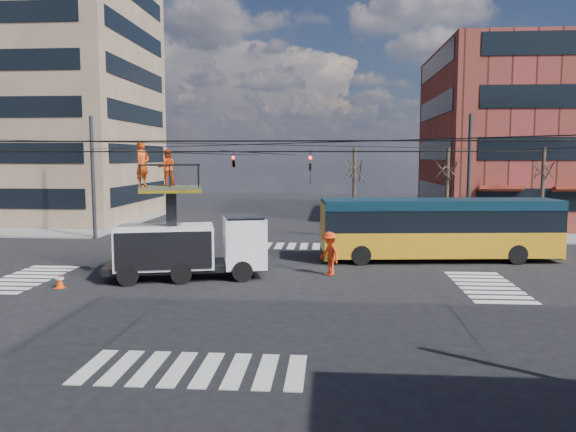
% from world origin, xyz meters
% --- Properties ---
extents(ground, '(120.00, 120.00, 0.00)m').
position_xyz_m(ground, '(0.00, 0.00, 0.00)').
color(ground, black).
rests_on(ground, ground).
extents(sidewalk_ne, '(18.00, 18.00, 0.12)m').
position_xyz_m(sidewalk_ne, '(21.00, 21.00, 0.06)').
color(sidewalk_ne, slate).
rests_on(sidewalk_ne, ground).
extents(sidewalk_nw, '(18.00, 18.00, 0.12)m').
position_xyz_m(sidewalk_nw, '(-21.00, 21.00, 0.06)').
color(sidewalk_nw, slate).
rests_on(sidewalk_nw, ground).
extents(crosswalks, '(22.40, 22.40, 0.02)m').
position_xyz_m(crosswalks, '(0.00, 0.00, 0.01)').
color(crosswalks, silver).
rests_on(crosswalks, ground).
extents(building_tower, '(18.06, 16.06, 30.00)m').
position_xyz_m(building_tower, '(-21.98, 23.98, 15.00)').
color(building_tower, '#816452').
rests_on(building_tower, ground).
extents(building_ne, '(20.06, 16.06, 14.00)m').
position_xyz_m(building_ne, '(21.98, 23.98, 7.00)').
color(building_ne, brown).
rests_on(building_ne, ground).
extents(overhead_network, '(24.24, 24.24, 8.00)m').
position_xyz_m(overhead_network, '(-0.07, 0.40, 4.29)').
color(overhead_network, '#2D2D30').
rests_on(overhead_network, ground).
extents(tree_a, '(2.00, 2.00, 6.00)m').
position_xyz_m(tree_a, '(5.00, 13.50, 4.63)').
color(tree_a, '#382B21').
rests_on(tree_a, ground).
extents(tree_b, '(2.00, 2.00, 6.00)m').
position_xyz_m(tree_b, '(11.00, 13.50, 4.63)').
color(tree_b, '#382B21').
rests_on(tree_b, ground).
extents(tree_c, '(2.00, 2.00, 6.00)m').
position_xyz_m(tree_c, '(17.00, 13.50, 4.63)').
color(tree_c, '#382B21').
rests_on(tree_c, ground).
extents(utility_truck, '(7.35, 4.00, 6.08)m').
position_xyz_m(utility_truck, '(-2.75, 0.73, 1.98)').
color(utility_truck, black).
rests_on(utility_truck, ground).
extents(city_bus, '(12.39, 3.82, 3.20)m').
position_xyz_m(city_bus, '(9.09, 5.89, 1.73)').
color(city_bus, '#BE7C11').
rests_on(city_bus, ground).
extents(traffic_cone, '(0.36, 0.36, 0.63)m').
position_xyz_m(traffic_cone, '(-7.64, -1.65, 0.31)').
color(traffic_cone, '#E44009').
rests_on(traffic_cone, ground).
extents(worker_ground, '(0.74, 1.17, 1.85)m').
position_xyz_m(worker_ground, '(-5.13, -0.16, 0.92)').
color(worker_ground, orange).
rests_on(worker_ground, ground).
extents(flagger, '(1.34, 1.48, 1.99)m').
position_xyz_m(flagger, '(3.43, 1.78, 1.00)').
color(flagger, red).
rests_on(flagger, ground).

